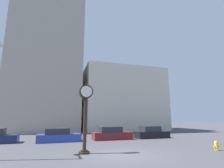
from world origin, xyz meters
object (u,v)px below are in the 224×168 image
fire_hydrant_far (216,146)px  car_black (151,133)px  car_blue (58,136)px  car_maroon (112,134)px  street_clock (85,108)px

fire_hydrant_far → car_black: bearing=91.1°
car_blue → car_black: (10.53, 0.34, 0.03)m
car_maroon → fire_hydrant_far: car_maroon is taller
street_clock → car_maroon: size_ratio=1.08×
car_black → car_maroon: bearing=178.5°
car_blue → fire_hydrant_far: bearing=-41.7°
street_clock → car_maroon: street_clock is taller
car_blue → fire_hydrant_far: (10.71, -8.49, -0.20)m
street_clock → fire_hydrant_far: 9.62m
car_black → fire_hydrant_far: 8.83m
car_black → car_blue: bearing=179.5°
car_blue → car_black: size_ratio=1.06×
street_clock → car_maroon: bearing=60.6°
car_maroon → car_black: size_ratio=1.06×
car_black → fire_hydrant_far: bearing=-91.2°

